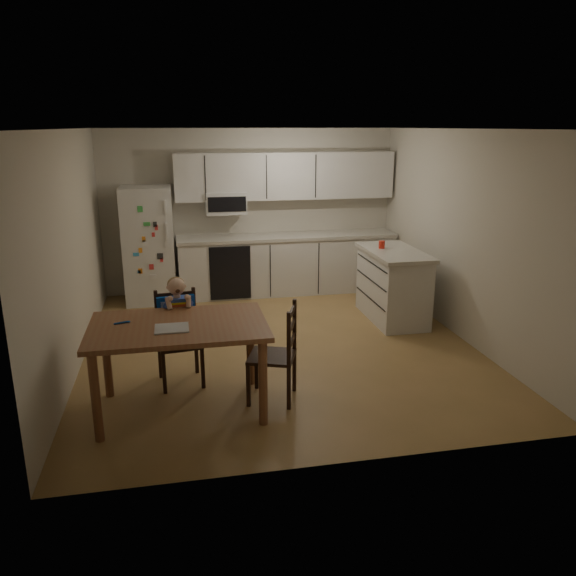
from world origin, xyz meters
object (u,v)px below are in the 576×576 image
Objects in this scene: red_cup at (382,245)px; chair_booster at (178,319)px; refrigerator at (149,245)px; dining_table at (179,336)px; kitchen_island at (393,285)px; chair_side at (282,347)px.

chair_booster is at bearing -150.08° from red_cup.
refrigerator is 3.54m from dining_table.
red_cup reaches higher than dining_table.
dining_table is (-2.84, -2.02, 0.25)m from kitchen_island.
refrigerator reaches higher than chair_side.
refrigerator is at bearing 96.15° from dining_table.
refrigerator is 1.32× the size of kitchen_island.
kitchen_island is 2.76m from chair_side.
chair_booster reaches higher than chair_side.
chair_side is at bearing 1.09° from dining_table.
chair_side is at bearing -39.38° from chair_booster.
kitchen_island is 1.36× the size of chair_side.
dining_table is at bearing -96.51° from chair_booster.
refrigerator is at bearing 156.61° from red_cup.
chair_booster is at bearing -153.69° from kitchen_island.
dining_table is 0.96m from chair_side.
chair_side is at bearing -129.38° from red_cup.
dining_table is 1.65× the size of chair_side.
chair_booster is (-0.01, 0.62, -0.05)m from dining_table.
chair_booster reaches higher than dining_table.
refrigerator is 1.53× the size of chair_booster.
red_cup reaches higher than chair_side.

